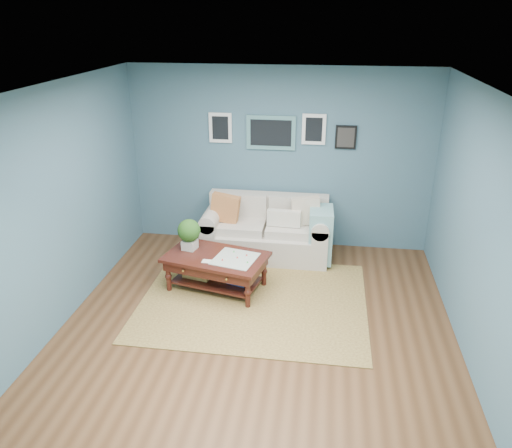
# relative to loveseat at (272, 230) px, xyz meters

# --- Properties ---
(room_shell) EXTENTS (5.00, 5.02, 2.70)m
(room_shell) POSITION_rel_loveseat_xyz_m (0.05, -1.97, 0.97)
(room_shell) COLOR brown
(room_shell) RESTS_ON ground
(area_rug) EXTENTS (2.81, 2.25, 0.01)m
(area_rug) POSITION_rel_loveseat_xyz_m (-0.07, -1.35, -0.39)
(area_rug) COLOR brown
(area_rug) RESTS_ON ground
(loveseat) EXTENTS (1.89, 0.86, 0.97)m
(loveseat) POSITION_rel_loveseat_xyz_m (0.00, 0.00, 0.00)
(loveseat) COLOR beige
(loveseat) RESTS_ON ground
(coffee_table) EXTENTS (1.42, 1.01, 0.90)m
(coffee_table) POSITION_rel_loveseat_xyz_m (-0.66, -1.08, 0.00)
(coffee_table) COLOR black
(coffee_table) RESTS_ON ground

